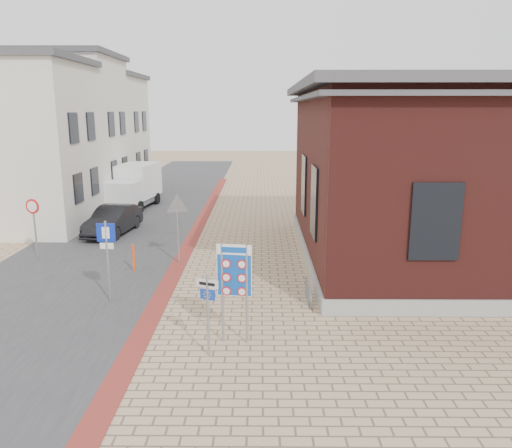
# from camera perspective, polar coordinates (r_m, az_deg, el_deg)

# --- Properties ---
(ground) EXTENTS (120.00, 120.00, 0.00)m
(ground) POSITION_cam_1_polar(r_m,az_deg,el_deg) (13.85, -4.38, -11.98)
(ground) COLOR tan
(ground) RESTS_ON ground
(road_strip) EXTENTS (7.00, 60.00, 0.02)m
(road_strip) POSITION_cam_1_polar(r_m,az_deg,el_deg) (28.89, -12.83, 1.01)
(road_strip) COLOR #38383A
(road_strip) RESTS_ON ground
(curb_strip) EXTENTS (0.60, 40.00, 0.02)m
(curb_strip) POSITION_cam_1_polar(r_m,az_deg,el_deg) (23.46, -7.24, -1.50)
(curb_strip) COLOR maroon
(curb_strip) RESTS_ON ground
(brick_building) EXTENTS (13.00, 13.00, 6.80)m
(brick_building) POSITION_cam_1_polar(r_m,az_deg,el_deg) (21.16, 22.37, 5.63)
(brick_building) COLOR gray
(brick_building) RESTS_ON ground
(townhouse_near) EXTENTS (7.40, 6.40, 8.30)m
(townhouse_near) POSITION_cam_1_polar(r_m,az_deg,el_deg) (27.40, -26.11, 8.18)
(townhouse_near) COLOR silver
(townhouse_near) RESTS_ON ground
(townhouse_mid) EXTENTS (7.40, 6.40, 9.10)m
(townhouse_mid) POSITION_cam_1_polar(r_m,az_deg,el_deg) (32.86, -21.54, 9.87)
(townhouse_mid) COLOR silver
(townhouse_mid) RESTS_ON ground
(townhouse_far) EXTENTS (7.40, 6.40, 8.30)m
(townhouse_far) POSITION_cam_1_polar(r_m,az_deg,el_deg) (38.51, -18.18, 9.85)
(townhouse_far) COLOR silver
(townhouse_far) RESTS_ON ground
(bike_rack) EXTENTS (0.08, 1.80, 0.60)m
(bike_rack) POSITION_cam_1_polar(r_m,az_deg,el_deg) (15.80, 5.99, -7.74)
(bike_rack) COLOR slate
(bike_rack) RESTS_ON ground
(sedan) EXTENTS (1.98, 4.26, 1.35)m
(sedan) POSITION_cam_1_polar(r_m,az_deg,el_deg) (24.75, -16.01, 0.43)
(sedan) COLOR black
(sedan) RESTS_ON ground
(box_truck) EXTENTS (2.62, 5.17, 2.59)m
(box_truck) POSITION_cam_1_polar(r_m,az_deg,el_deg) (30.99, -13.81, 4.24)
(box_truck) COLOR slate
(box_truck) RESTS_ON ground
(border_sign) EXTENTS (0.88, 0.17, 2.60)m
(border_sign) POSITION_cam_1_polar(r_m,az_deg,el_deg) (12.47, -2.49, -5.62)
(border_sign) COLOR gray
(border_sign) RESTS_ON ground
(essen_sign) EXTENTS (0.53, 0.23, 2.06)m
(essen_sign) POSITION_cam_1_polar(r_m,az_deg,el_deg) (12.02, -5.53, -9.05)
(essen_sign) COLOR gray
(essen_sign) RESTS_ON ground
(parking_sign) EXTENTS (0.57, 0.07, 2.58)m
(parking_sign) POSITION_cam_1_polar(r_m,az_deg,el_deg) (15.77, -16.67, -2.55)
(parking_sign) COLOR gray
(parking_sign) RESTS_ON ground
(yield_sign) EXTENTS (0.94, 0.29, 2.69)m
(yield_sign) POSITION_cam_1_polar(r_m,az_deg,el_deg) (19.15, -8.98, 1.46)
(yield_sign) COLOR gray
(yield_sign) RESTS_ON ground
(speed_sign) EXTENTS (0.57, 0.18, 2.48)m
(speed_sign) POSITION_cam_1_polar(r_m,az_deg,el_deg) (21.18, -24.03, 0.49)
(speed_sign) COLOR gray
(speed_sign) RESTS_ON ground
(bollard) EXTENTS (0.12, 0.12, 1.00)m
(bollard) POSITION_cam_1_polar(r_m,az_deg,el_deg) (18.88, -13.80, -3.82)
(bollard) COLOR #FE4B0D
(bollard) RESTS_ON ground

